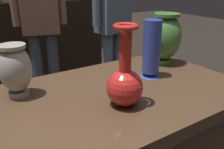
{
  "coord_description": "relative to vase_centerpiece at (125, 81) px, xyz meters",
  "views": [
    {
      "loc": [
        -0.4,
        -0.71,
        1.21
      ],
      "look_at": [
        0.02,
        -0.05,
        0.9
      ],
      "focal_mm": 38.11,
      "sensor_mm": 36.0,
      "label": 1
    }
  ],
  "objects": [
    {
      "name": "vase_left_accent",
      "position": [
        0.44,
        0.26,
        0.05
      ],
      "size": [
        0.16,
        0.16,
        0.26
      ],
      "color": "#477A38",
      "rests_on": "display_plinth"
    },
    {
      "name": "visitor_near_right",
      "position": [
        0.78,
        1.27,
        0.01
      ],
      "size": [
        0.46,
        0.24,
        1.53
      ],
      "rotation": [
        0.0,
        0.0,
        3.34
      ],
      "color": "slate",
      "rests_on": "ground_plane"
    },
    {
      "name": "vase_centerpiece",
      "position": [
        0.0,
        0.0,
        0.0
      ],
      "size": [
        0.13,
        0.13,
        0.28
      ],
      "color": "red",
      "rests_on": "display_plinth"
    },
    {
      "name": "vase_tall_behind",
      "position": [
        -0.3,
        0.27,
        0.02
      ],
      "size": [
        0.12,
        0.12,
        0.2
      ],
      "color": "gray",
      "rests_on": "display_plinth"
    },
    {
      "name": "back_display_shelf",
      "position": [
        -0.04,
        2.3,
        -0.39
      ],
      "size": [
        2.6,
        0.4,
        0.99
      ],
      "color": "black",
      "rests_on": "ground_plane"
    },
    {
      "name": "visitor_center_back",
      "position": [
        0.18,
        1.55,
        0.01
      ],
      "size": [
        0.45,
        0.26,
        1.54
      ],
      "rotation": [
        0.0,
        0.0,
        2.86
      ],
      "color": "#333847",
      "rests_on": "ground_plane"
    },
    {
      "name": "vase_right_accent",
      "position": [
        0.25,
        0.15,
        0.04
      ],
      "size": [
        0.09,
        0.09,
        0.26
      ],
      "color": "#2D429E",
      "rests_on": "display_plinth"
    }
  ]
}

